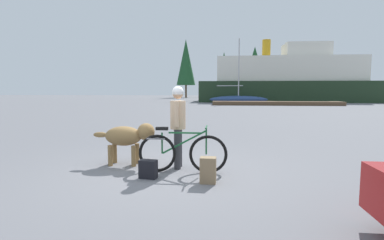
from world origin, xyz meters
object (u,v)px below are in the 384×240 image
backpack (208,170)px  sailboat_moored (238,99)px  person_cyclist (178,119)px  handbag_pannier (148,169)px  bicycle (182,152)px  ferry_boat (288,80)px  dog (128,136)px

backpack → sailboat_moored: sailboat_moored is taller
person_cyclist → handbag_pannier: 1.27m
handbag_pannier → sailboat_moored: sailboat_moored is taller
bicycle → ferry_boat: bearing=75.1°
dog → backpack: (1.81, -1.14, -0.40)m
dog → backpack: dog is taller
dog → sailboat_moored: bearing=82.4°
bicycle → person_cyclist: person_cyclist is taller
dog → handbag_pannier: (0.68, -0.96, -0.46)m
dog → ferry_boat: 37.49m
ferry_boat → sailboat_moored: size_ratio=3.06×
bicycle → sailboat_moored: (2.79, 30.86, 0.09)m
bicycle → ferry_boat: 37.65m
ferry_boat → handbag_pannier: bearing=-105.5°
backpack → handbag_pannier: 1.14m
sailboat_moored → handbag_pannier: bearing=-96.1°
dog → person_cyclist: bearing=-7.4°
ferry_boat → sailboat_moored: 9.08m
sailboat_moored → dog: bearing=-97.6°
person_cyclist → bicycle: bearing=-70.6°
person_cyclist → dog: bearing=172.6°
person_cyclist → handbag_pannier: (-0.45, -0.81, -0.86)m
backpack → bicycle: bearing=131.2°
bicycle → person_cyclist: size_ratio=1.03×
ferry_boat → backpack: bearing=-103.8°
bicycle → handbag_pannier: 0.76m
bicycle → handbag_pannier: bicycle is taller
dog → sailboat_moored: size_ratio=0.18×
person_cyclist → handbag_pannier: size_ratio=4.99×
person_cyclist → backpack: 1.44m
dog → sailboat_moored: (4.05, 30.35, -0.13)m
bicycle → person_cyclist: bearing=109.4°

